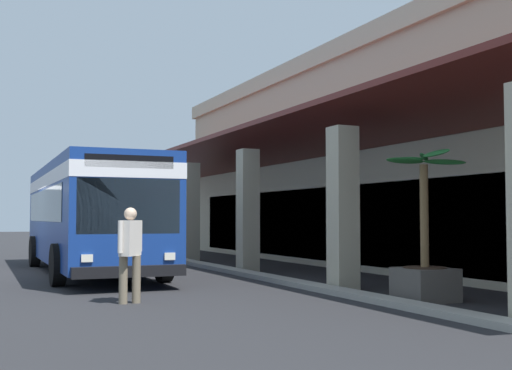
{
  "coord_description": "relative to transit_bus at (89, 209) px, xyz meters",
  "views": [
    {
      "loc": [
        20.3,
        -2.08,
        1.6
      ],
      "look_at": [
        2.43,
        5.89,
        2.58
      ],
      "focal_mm": 45.96,
      "sensor_mm": 36.0,
      "label": 1
    }
  ],
  "objects": [
    {
      "name": "curb_strip",
      "position": [
        1.49,
        3.82,
        -1.79
      ],
      "size": [
        32.48,
        0.5,
        0.12
      ],
      "primitive_type": "cube",
      "color": "#9E998E",
      "rests_on": "ground"
    },
    {
      "name": "transit_bus",
      "position": [
        0.0,
        0.0,
        0.0
      ],
      "size": [
        11.25,
        2.97,
        3.34
      ],
      "color": "navy",
      "rests_on": "ground"
    },
    {
      "name": "potted_palm",
      "position": [
        9.37,
        4.75,
        -1.19
      ],
      "size": [
        1.92,
        1.9,
        2.91
      ],
      "color": "#4C4742",
      "rests_on": "ground"
    },
    {
      "name": "ground",
      "position": [
        -0.72,
        6.71,
        -1.85
      ],
      "size": [
        120.0,
        120.0,
        0.0
      ],
      "primitive_type": "plane",
      "color": "#262628"
    },
    {
      "name": "pedestrian",
      "position": [
        7.39,
        -0.51,
        -0.83
      ],
      "size": [
        0.54,
        0.56,
        1.79
      ],
      "color": "#726651",
      "rests_on": "ground"
    },
    {
      "name": "plaza_building",
      "position": [
        1.49,
        13.45,
        1.78
      ],
      "size": [
        27.37,
        15.67,
        7.26
      ],
      "color": "#B2A88E",
      "rests_on": "ground"
    }
  ]
}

